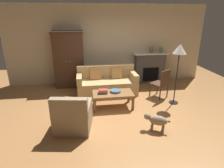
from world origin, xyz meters
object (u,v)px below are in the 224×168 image
object	(u,v)px
book_stack	(103,91)
armchair_near_left	(73,117)
armoire	(69,60)
couch	(107,83)
coffee_table	(113,95)
floor_lamp	(179,53)
fireplace	(150,67)
mantel_vase_bronze	(151,50)
mantel_vase_jade	(161,50)
side_chair_wooden	(162,82)
dog	(157,120)
fruit_bowl	(115,91)

from	to	relation	value
book_stack	armchair_near_left	world-z (taller)	armchair_near_left
armoire	book_stack	distance (m)	2.16
couch	coffee_table	xyz separation A→B (m)	(0.05, -1.07, 0.05)
book_stack	floor_lamp	bearing A→B (deg)	-0.38
fireplace	mantel_vase_bronze	size ratio (longest dim) A/B	5.73
mantel_vase_jade	mantel_vase_bronze	bearing A→B (deg)	180.00
armoire	floor_lamp	distance (m)	3.63
fireplace	book_stack	bearing A→B (deg)	-135.28
coffee_table	mantel_vase_bronze	world-z (taller)	mantel_vase_bronze
couch	side_chair_wooden	bearing A→B (deg)	-22.14
fireplace	coffee_table	bearing A→B (deg)	-130.80
mantel_vase_bronze	mantel_vase_jade	bearing A→B (deg)	0.00
coffee_table	armchair_near_left	world-z (taller)	armchair_near_left
armchair_near_left	side_chair_wooden	size ratio (longest dim) A/B	0.98
armoire	floor_lamp	bearing A→B (deg)	-31.20
fireplace	dog	distance (m)	3.36
couch	mantel_vase_jade	xyz separation A→B (m)	(2.10, 0.85, 0.90)
coffee_table	side_chair_wooden	xyz separation A→B (m)	(1.57, 0.42, 0.15)
fruit_bowl	book_stack	xyz separation A→B (m)	(-0.35, -0.03, 0.02)
dog	couch	bearing A→B (deg)	109.57
floor_lamp	dog	distance (m)	2.05
mantel_vase_jade	fruit_bowl	bearing A→B (deg)	-136.52
coffee_table	book_stack	xyz separation A→B (m)	(-0.27, 0.02, 0.11)
side_chair_wooden	mantel_vase_jade	bearing A→B (deg)	71.98
couch	coffee_table	world-z (taller)	couch
side_chair_wooden	dog	bearing A→B (deg)	-114.49
couch	dog	world-z (taller)	couch
book_stack	mantel_vase_jade	bearing A→B (deg)	39.38
armchair_near_left	dog	size ratio (longest dim) A/B	1.67
armoire	couch	size ratio (longest dim) A/B	1.00
couch	mantel_vase_bronze	world-z (taller)	mantel_vase_bronze
coffee_table	fireplace	bearing A→B (deg)	49.20
book_stack	mantel_vase_bronze	xyz separation A→B (m)	(1.94, 1.91, 0.76)
fruit_bowl	book_stack	size ratio (longest dim) A/B	1.15
fruit_bowl	side_chair_wooden	world-z (taller)	side_chair_wooden
armoire	coffee_table	bearing A→B (deg)	-55.71
coffee_table	mantel_vase_bronze	xyz separation A→B (m)	(1.68, 1.93, 0.86)
coffee_table	fruit_bowl	size ratio (longest dim) A/B	3.73
coffee_table	fruit_bowl	xyz separation A→B (m)	(0.08, 0.05, 0.08)
mantel_vase_bronze	side_chair_wooden	bearing A→B (deg)	-94.20
armoire	floor_lamp	world-z (taller)	armoire
couch	side_chair_wooden	xyz separation A→B (m)	(1.61, -0.66, 0.19)
armoire	side_chair_wooden	distance (m)	3.22
couch	fruit_bowl	size ratio (longest dim) A/B	6.56
fruit_bowl	book_stack	bearing A→B (deg)	-174.85
book_stack	mantel_vase_jade	distance (m)	3.10
armchair_near_left	dog	world-z (taller)	armchair_near_left
mantel_vase_jade	dog	world-z (taller)	mantel_vase_jade
fruit_bowl	mantel_vase_bronze	distance (m)	2.59
couch	fruit_bowl	distance (m)	1.04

